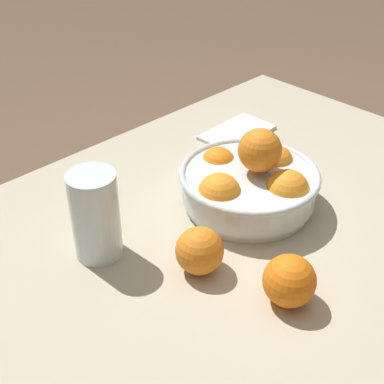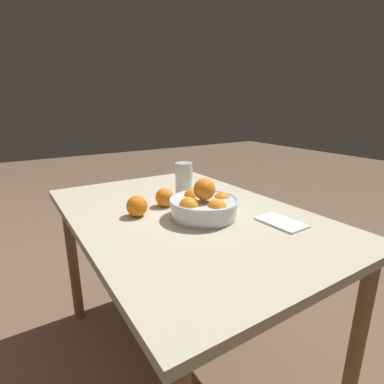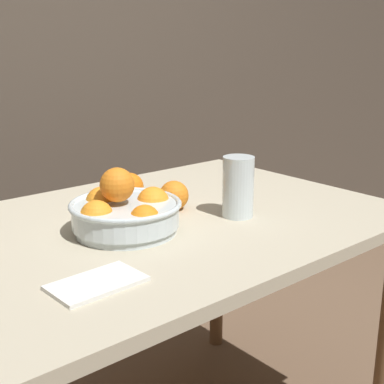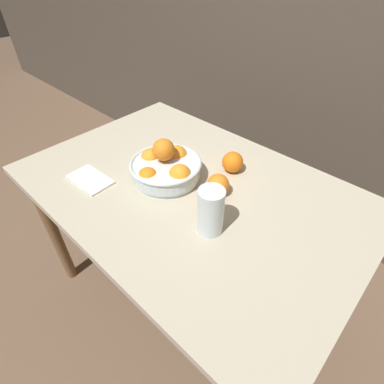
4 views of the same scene
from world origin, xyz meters
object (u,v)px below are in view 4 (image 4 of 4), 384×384
Objects in this scene: fruit_bowl at (166,167)px; orange_loose_front at (218,185)px; juice_glass at (211,213)px; orange_loose_near_bowl at (233,162)px.

orange_loose_front is (0.19, 0.06, -0.01)m from fruit_bowl.
fruit_bowl is 0.20m from orange_loose_front.
juice_glass is at bearing -58.56° from orange_loose_front.
juice_glass is 1.92× the size of orange_loose_near_bowl.
fruit_bowl is at bearing -162.40° from orange_loose_front.
orange_loose_front is at bearing 17.60° from fruit_bowl.
orange_loose_front is at bearing -72.17° from orange_loose_near_bowl.
juice_glass is at bearing -16.64° from fruit_bowl.
fruit_bowl is 3.34× the size of orange_loose_front.
fruit_bowl is 0.29m from juice_glass.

